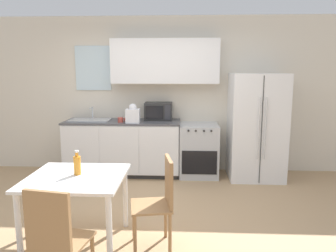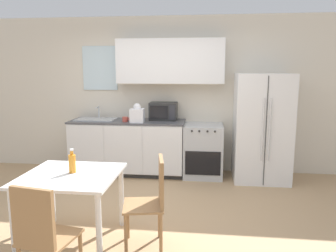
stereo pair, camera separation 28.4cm
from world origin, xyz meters
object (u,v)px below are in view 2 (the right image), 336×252
(drink_bottle, at_px, (72,163))
(refrigerator, at_px, (262,127))
(oven_range, at_px, (203,150))
(coffee_mug, at_px, (126,119))
(microwave, at_px, (163,111))
(dining_chair_near, at_px, (41,232))
(dining_chair_side, at_px, (153,196))
(dining_table, at_px, (71,184))

(drink_bottle, bearing_deg, refrigerator, 44.38)
(oven_range, xyz_separation_m, coffee_mug, (-1.29, -0.15, 0.53))
(microwave, xyz_separation_m, coffee_mug, (-0.60, -0.28, -0.11))
(microwave, height_order, dining_chair_near, microwave)
(dining_chair_near, relative_size, drink_bottle, 3.68)
(dining_chair_near, height_order, dining_chair_side, same)
(coffee_mug, xyz_separation_m, dining_chair_near, (0.07, -3.01, -0.44))
(dining_table, bearing_deg, dining_chair_side, -0.26)
(oven_range, relative_size, dining_chair_near, 0.95)
(refrigerator, distance_m, drink_bottle, 3.18)
(coffee_mug, relative_size, dining_table, 0.13)
(refrigerator, bearing_deg, dining_chair_side, -121.94)
(dining_chair_near, relative_size, dining_chair_side, 1.00)
(oven_range, relative_size, refrigerator, 0.51)
(microwave, bearing_deg, drink_bottle, -104.81)
(refrigerator, height_order, microwave, refrigerator)
(microwave, relative_size, drink_bottle, 1.83)
(refrigerator, bearing_deg, coffee_mug, -177.62)
(dining_chair_near, xyz_separation_m, drink_bottle, (-0.10, 0.88, 0.30))
(oven_range, height_order, dining_chair_side, dining_chair_side)
(oven_range, height_order, drink_bottle, drink_bottle)
(oven_range, distance_m, dining_table, 2.69)
(dining_table, xyz_separation_m, dining_chair_side, (0.85, -0.00, -0.09))
(microwave, distance_m, dining_chair_side, 2.53)
(drink_bottle, bearing_deg, dining_chair_near, -83.26)
(coffee_mug, xyz_separation_m, dining_table, (-0.04, -2.18, -0.35))
(coffee_mug, bearing_deg, drink_bottle, -91.06)
(microwave, height_order, dining_table, microwave)
(refrigerator, bearing_deg, microwave, 173.33)
(refrigerator, xyz_separation_m, drink_bottle, (-2.27, -2.22, -0.03))
(dining_chair_near, distance_m, drink_bottle, 0.94)
(refrigerator, relative_size, microwave, 3.74)
(coffee_mug, distance_m, drink_bottle, 2.13)
(dining_chair_side, height_order, drink_bottle, drink_bottle)
(microwave, xyz_separation_m, drink_bottle, (-0.64, -2.41, -0.25))
(dining_chair_side, xyz_separation_m, drink_bottle, (-0.85, 0.05, 0.30))
(coffee_mug, distance_m, dining_chair_side, 2.37)
(drink_bottle, bearing_deg, microwave, 75.19)
(refrigerator, height_order, dining_chair_near, refrigerator)
(microwave, height_order, dining_chair_side, microwave)
(oven_range, distance_m, coffee_mug, 1.41)
(oven_range, xyz_separation_m, refrigerator, (0.94, -0.06, 0.43))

